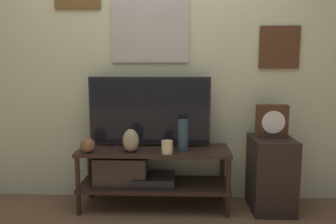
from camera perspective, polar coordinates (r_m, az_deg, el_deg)
ground_plane at (r=2.81m, az=-2.81°, el=-18.21°), size 12.00×12.00×0.00m
wall_back at (r=3.03m, az=-2.18°, el=10.35°), size 6.40×0.08×2.70m
media_console at (r=2.93m, az=-4.56°, el=-10.07°), size 1.30×0.42×0.53m
television at (r=2.89m, az=-3.22°, el=0.20°), size 1.07×0.05×0.62m
vase_round_glass at (r=2.80m, az=-13.83°, el=-5.63°), size 0.12×0.12×0.12m
vase_tall_ceramic at (r=2.77m, az=2.61°, el=-4.08°), size 0.09×0.09×0.26m
vase_urn_stoneware at (r=2.75m, az=-6.51°, el=-4.95°), size 0.14×0.13×0.19m
candle_jar at (r=2.70m, az=-0.17°, el=-6.12°), size 0.09×0.09×0.11m
side_table at (r=3.02m, az=17.50°, el=-10.22°), size 0.35×0.43×0.63m
mantel_clock at (r=2.93m, az=17.62°, el=-1.52°), size 0.26×0.11×0.28m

